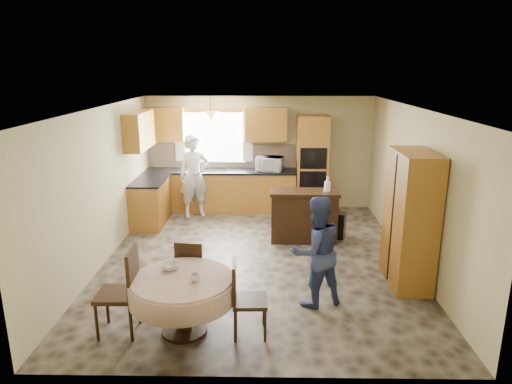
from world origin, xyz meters
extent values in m
cube|color=#6E614D|center=(0.00, 0.00, 0.00)|extent=(5.00, 6.00, 0.01)
cube|color=white|center=(0.00, 0.00, 2.50)|extent=(5.00, 6.00, 0.01)
cube|color=tan|center=(0.00, 3.00, 1.25)|extent=(5.00, 0.02, 2.50)
cube|color=tan|center=(0.00, -3.00, 1.25)|extent=(5.00, 0.02, 2.50)
cube|color=tan|center=(-2.50, 0.00, 1.25)|extent=(0.02, 6.00, 2.50)
cube|color=tan|center=(2.50, 0.00, 1.25)|extent=(0.02, 6.00, 2.50)
cube|color=white|center=(-1.00, 2.98, 1.60)|extent=(1.40, 0.03, 1.10)
cube|color=white|center=(-1.75, 2.93, 1.65)|extent=(0.22, 0.02, 1.15)
cube|color=white|center=(-0.25, 2.93, 1.65)|extent=(0.22, 0.02, 1.15)
cube|color=gold|center=(-0.85, 2.70, 0.44)|extent=(3.30, 0.60, 0.88)
cube|color=black|center=(-0.85, 2.70, 0.90)|extent=(3.30, 0.64, 0.04)
cube|color=gold|center=(-2.20, 1.80, 0.44)|extent=(0.60, 1.20, 0.88)
cube|color=black|center=(-2.20, 1.80, 0.90)|extent=(0.64, 1.20, 0.04)
cube|color=#C8AB8D|center=(-0.85, 2.99, 1.18)|extent=(3.30, 0.02, 0.55)
cube|color=#BC892F|center=(-2.05, 2.83, 1.91)|extent=(0.85, 0.33, 0.72)
cube|color=#BC892F|center=(0.15, 2.83, 1.91)|extent=(0.90, 0.33, 0.72)
cube|color=#BC892F|center=(-2.33, 1.80, 1.91)|extent=(0.33, 1.20, 0.72)
cube|color=gold|center=(1.15, 2.69, 1.06)|extent=(0.66, 0.62, 2.12)
cube|color=black|center=(1.15, 2.38, 1.25)|extent=(0.56, 0.01, 0.45)
cube|color=black|center=(1.15, 2.38, 0.75)|extent=(0.56, 0.01, 0.45)
cone|color=beige|center=(-1.00, 2.50, 2.12)|extent=(0.36, 0.36, 0.18)
cube|color=#38230F|center=(0.84, 0.88, 0.44)|extent=(1.26, 0.54, 0.89)
cube|color=black|center=(1.46, 1.05, 0.24)|extent=(0.42, 0.35, 0.49)
cube|color=gold|center=(2.22, -0.79, 0.99)|extent=(0.52, 1.04, 1.98)
cylinder|color=#38230F|center=(-0.85, -2.17, 0.33)|extent=(0.18, 0.18, 0.65)
cylinder|color=#38230F|center=(-0.85, -2.17, 0.02)|extent=(0.55, 0.55, 0.04)
cylinder|color=beige|center=(-0.85, -2.17, 0.69)|extent=(1.20, 1.20, 0.05)
cylinder|color=beige|center=(-0.85, -2.17, 0.56)|extent=(1.26, 1.26, 0.26)
cube|color=#38230F|center=(-1.64, -2.18, 0.50)|extent=(0.47, 0.47, 0.06)
cube|color=#38230F|center=(-1.43, -2.18, 0.79)|extent=(0.05, 0.44, 0.55)
cylinder|color=#38230F|center=(-1.83, -2.38, 0.24)|extent=(0.04, 0.04, 0.47)
cylinder|color=#38230F|center=(-1.44, -2.38, 0.24)|extent=(0.04, 0.04, 0.47)
cylinder|color=#38230F|center=(-1.83, -1.98, 0.24)|extent=(0.04, 0.04, 0.47)
cylinder|color=#38230F|center=(-1.44, -1.98, 0.24)|extent=(0.04, 0.04, 0.47)
cube|color=#38230F|center=(-0.86, -1.35, 0.42)|extent=(0.43, 0.43, 0.05)
cube|color=#38230F|center=(-0.88, -1.53, 0.67)|extent=(0.37, 0.08, 0.46)
cylinder|color=#38230F|center=(-1.02, -1.52, 0.20)|extent=(0.03, 0.03, 0.40)
cylinder|color=#38230F|center=(-0.69, -1.52, 0.20)|extent=(0.03, 0.03, 0.40)
cylinder|color=#38230F|center=(-1.02, -1.19, 0.20)|extent=(0.03, 0.03, 0.40)
cylinder|color=#38230F|center=(-0.69, -1.19, 0.20)|extent=(0.03, 0.03, 0.40)
cube|color=#38230F|center=(-0.05, -2.20, 0.43)|extent=(0.42, 0.42, 0.05)
cube|color=#38230F|center=(-0.23, -2.21, 0.69)|extent=(0.05, 0.39, 0.48)
cylinder|color=#38230F|center=(-0.23, -2.37, 0.21)|extent=(0.03, 0.03, 0.41)
cylinder|color=#38230F|center=(0.12, -2.37, 0.21)|extent=(0.03, 0.03, 0.41)
cylinder|color=#38230F|center=(-0.23, -2.02, 0.21)|extent=(0.03, 0.03, 0.41)
cylinder|color=#38230F|center=(0.12, -2.02, 0.21)|extent=(0.03, 0.03, 0.41)
cube|color=gold|center=(2.47, 0.29, 1.53)|extent=(0.05, 0.59, 0.49)
cube|color=silver|center=(2.44, 0.29, 1.53)|extent=(0.01, 0.49, 0.39)
imported|color=silver|center=(0.23, 2.65, 1.08)|extent=(0.62, 0.48, 0.31)
imported|color=silver|center=(-1.37, 2.30, 0.87)|extent=(0.75, 0.63, 1.75)
imported|color=navy|center=(0.80, -1.45, 0.76)|extent=(0.90, 0.81, 1.51)
imported|color=#B2B2B2|center=(0.45, 0.88, 0.92)|extent=(0.28, 0.28, 0.05)
imported|color=silver|center=(1.25, 0.88, 1.05)|extent=(0.15, 0.15, 0.32)
imported|color=#B2B2B2|center=(-0.68, -2.25, 0.76)|extent=(0.14, 0.14, 0.09)
imported|color=#B2B2B2|center=(-1.03, -1.94, 0.75)|extent=(0.25, 0.25, 0.07)
camera|label=1|loc=(0.10, -7.05, 3.11)|focal=32.00mm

